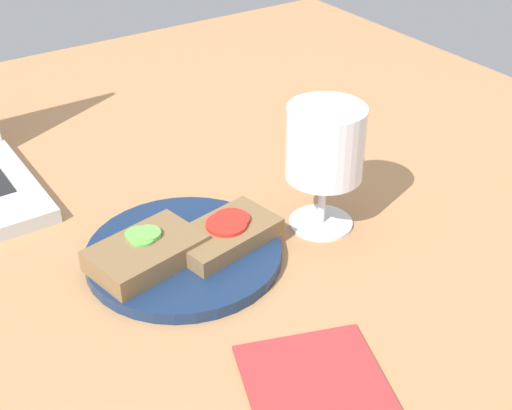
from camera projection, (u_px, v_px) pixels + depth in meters
The scene contains 6 objects.
wooden_table at pixel (199, 264), 80.04cm from camera, with size 140.00×140.00×3.00cm, color #B27F51.
plate at pixel (186, 256), 77.70cm from camera, with size 21.50×21.50×1.37cm, color navy.
sandwich_with_tomato at pixel (225, 234), 78.18cm from camera, with size 12.93×8.86×2.42cm.
sandwich_with_cucumber at pixel (144, 250), 75.27cm from camera, with size 12.81×9.43×2.96cm.
wine_glass at pixel (325, 147), 78.65cm from camera, with size 8.79×8.79×15.05cm.
napkin at pixel (319, 391), 62.04cm from camera, with size 12.28×14.13×0.40cm, color #B23333.
Camera 1 is at (-30.14, -56.63, 50.27)cm, focal length 50.00 mm.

